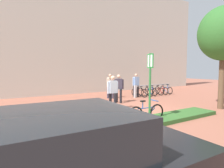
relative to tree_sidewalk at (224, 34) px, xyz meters
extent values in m
plane|color=#9E5B47|center=(-3.94, 1.96, -3.80)|extent=(60.00, 60.00, 0.00)
cube|color=beige|center=(-3.94, 10.14, 1.20)|extent=(28.00, 1.20, 10.00)
cube|color=#336028|center=(-4.93, -0.03, -3.72)|extent=(7.00, 1.10, 0.16)
cylinder|color=brown|center=(0.00, 0.00, -2.38)|extent=(0.28, 0.28, 2.84)
ellipsoid|color=#2D6628|center=(0.00, 0.00, 0.03)|extent=(2.47, 2.47, 2.72)
cylinder|color=#2D7238|center=(-4.96, -0.03, -2.49)|extent=(0.08, 0.08, 2.63)
cube|color=#198C33|center=(-4.96, -0.03, -1.45)|extent=(0.09, 0.36, 0.52)
cube|color=white|center=(-4.96, -0.03, -1.45)|extent=(0.09, 0.30, 0.44)
torus|color=black|center=(-5.41, 0.24, -3.47)|extent=(0.66, 0.11, 0.66)
torus|color=black|center=(-4.39, 0.16, -3.47)|extent=(0.66, 0.11, 0.66)
cylinder|color=#194CA5|center=(-4.90, 0.20, -3.25)|extent=(0.84, 0.10, 0.04)
cylinder|color=#194CA5|center=(-4.80, 0.19, -3.50)|extent=(0.61, 0.08, 0.44)
cylinder|color=#194CA5|center=(-5.08, 0.21, -3.13)|extent=(0.04, 0.04, 0.28)
cube|color=black|center=(-5.08, 0.21, -2.97)|extent=(0.21, 0.10, 0.05)
cylinder|color=#194CA5|center=(-4.51, 0.17, -2.99)|extent=(0.07, 0.42, 0.04)
cylinder|color=#99999E|center=(-1.13, 5.43, -3.40)|extent=(0.06, 0.06, 0.80)
cylinder|color=#99999E|center=(2.56, 5.65, -3.40)|extent=(0.06, 0.06, 0.80)
cylinder|color=#99999E|center=(0.72, 5.54, -3.00)|extent=(3.70, 0.28, 0.06)
torus|color=black|center=(-0.75, 5.00, -3.50)|extent=(0.15, 0.61, 0.61)
torus|color=black|center=(-0.90, 5.93, -3.50)|extent=(0.15, 0.61, 0.61)
cylinder|color=black|center=(-0.82, 5.46, -3.29)|extent=(0.15, 0.77, 0.03)
cylinder|color=black|center=(-0.84, 5.55, -3.53)|extent=(0.12, 0.56, 0.40)
cylinder|color=black|center=(-0.80, 5.30, -3.18)|extent=(0.03, 0.03, 0.26)
cube|color=black|center=(-0.80, 5.30, -3.04)|extent=(0.10, 0.19, 0.05)
cylinder|color=black|center=(-0.88, 5.81, -3.06)|extent=(0.39, 0.10, 0.04)
torus|color=black|center=(-0.15, 5.04, -3.50)|extent=(0.14, 0.61, 0.61)
torus|color=black|center=(-0.27, 5.96, -3.50)|extent=(0.14, 0.61, 0.61)
cylinder|color=black|center=(-0.21, 5.50, -3.29)|extent=(0.14, 0.77, 0.03)
cylinder|color=black|center=(-0.22, 5.59, -3.53)|extent=(0.11, 0.56, 0.40)
cylinder|color=black|center=(-0.19, 5.33, -3.18)|extent=(0.03, 0.03, 0.26)
cube|color=black|center=(-0.19, 5.33, -3.04)|extent=(0.10, 0.19, 0.05)
cylinder|color=black|center=(-0.26, 5.85, -3.06)|extent=(0.39, 0.09, 0.04)
torus|color=black|center=(0.36, 5.09, -3.50)|extent=(0.11, 0.61, 0.61)
torus|color=black|center=(0.45, 6.03, -3.50)|extent=(0.11, 0.61, 0.61)
cylinder|color=#194CA5|center=(0.41, 5.56, -3.29)|extent=(0.11, 0.77, 0.03)
cylinder|color=#194CA5|center=(0.41, 5.65, -3.53)|extent=(0.09, 0.56, 0.40)
cylinder|color=#194CA5|center=(0.39, 5.39, -3.18)|extent=(0.03, 0.03, 0.26)
cube|color=black|center=(0.39, 5.39, -3.04)|extent=(0.09, 0.19, 0.05)
cylinder|color=#194CA5|center=(0.44, 5.91, -3.06)|extent=(0.39, 0.07, 0.04)
torus|color=black|center=(1.08, 5.14, -3.50)|extent=(0.13, 0.61, 0.61)
torus|color=black|center=(0.96, 6.07, -3.50)|extent=(0.13, 0.61, 0.61)
cylinder|color=black|center=(1.02, 5.61, -3.29)|extent=(0.12, 0.77, 0.03)
cylinder|color=black|center=(1.01, 5.70, -3.53)|extent=(0.10, 0.56, 0.40)
cylinder|color=black|center=(1.04, 5.44, -3.18)|extent=(0.03, 0.03, 0.26)
cube|color=black|center=(1.04, 5.44, -3.04)|extent=(0.10, 0.19, 0.05)
cylinder|color=black|center=(0.98, 5.96, -3.06)|extent=(0.39, 0.08, 0.04)
torus|color=black|center=(1.60, 5.15, -3.50)|extent=(0.11, 0.61, 0.61)
torus|color=black|center=(1.68, 6.09, -3.50)|extent=(0.11, 0.61, 0.61)
cylinder|color=red|center=(1.64, 5.62, -3.29)|extent=(0.10, 0.77, 0.03)
cylinder|color=red|center=(1.64, 5.71, -3.53)|extent=(0.08, 0.56, 0.40)
cylinder|color=red|center=(1.62, 5.45, -3.18)|extent=(0.03, 0.03, 0.26)
cube|color=black|center=(1.62, 5.45, -3.04)|extent=(0.09, 0.19, 0.05)
cylinder|color=red|center=(1.67, 5.98, -3.06)|extent=(0.39, 0.07, 0.04)
torus|color=black|center=(2.18, 5.21, -3.50)|extent=(0.14, 0.61, 0.61)
torus|color=black|center=(2.32, 6.14, -3.50)|extent=(0.14, 0.61, 0.61)
cylinder|color=#194CA5|center=(2.25, 5.68, -3.29)|extent=(0.14, 0.77, 0.03)
cylinder|color=#194CA5|center=(2.26, 5.77, -3.53)|extent=(0.11, 0.56, 0.40)
cylinder|color=#194CA5|center=(2.23, 5.51, -3.18)|extent=(0.03, 0.03, 0.26)
cube|color=black|center=(2.23, 5.51, -3.04)|extent=(0.10, 0.19, 0.05)
cylinder|color=#194CA5|center=(2.30, 6.03, -3.06)|extent=(0.39, 0.09, 0.04)
cylinder|color=#ADADB2|center=(-1.38, 5.29, -3.35)|extent=(0.16, 0.16, 0.90)
cylinder|color=black|center=(-4.77, 2.64, -3.38)|extent=(0.14, 0.14, 0.85)
cylinder|color=black|center=(-4.94, 2.83, -3.38)|extent=(0.14, 0.14, 0.85)
cube|color=silver|center=(-4.86, 2.74, -2.64)|extent=(0.41, 0.26, 0.62)
cylinder|color=silver|center=(-4.60, 2.72, -2.67)|extent=(0.09, 0.09, 0.59)
cylinder|color=silver|center=(-5.12, 2.75, -2.67)|extent=(0.09, 0.09, 0.59)
sphere|color=tan|center=(-4.86, 2.74, -2.19)|extent=(0.22, 0.22, 0.22)
cylinder|color=#383342|center=(-2.93, 5.83, -3.38)|extent=(0.14, 0.14, 0.85)
cylinder|color=#383342|center=(-3.15, 6.08, -3.38)|extent=(0.14, 0.14, 0.85)
cube|color=beige|center=(-3.04, 5.96, -2.64)|extent=(0.43, 0.30, 0.62)
cylinder|color=beige|center=(-2.78, 6.00, -2.67)|extent=(0.09, 0.09, 0.59)
cylinder|color=beige|center=(-3.30, 5.91, -2.67)|extent=(0.09, 0.09, 0.59)
sphere|color=tan|center=(-3.04, 5.96, -2.19)|extent=(0.22, 0.22, 0.22)
cylinder|color=black|center=(-3.52, 4.40, -3.38)|extent=(0.14, 0.14, 0.85)
cylinder|color=black|center=(-3.47, 4.04, -3.38)|extent=(0.14, 0.14, 0.85)
cube|color=#383342|center=(-3.50, 4.22, -2.64)|extent=(0.46, 0.37, 0.62)
cylinder|color=#383342|center=(-3.74, 4.31, -2.67)|extent=(0.09, 0.09, 0.59)
cylinder|color=#383342|center=(-3.25, 4.13, -2.67)|extent=(0.09, 0.09, 0.59)
sphere|color=tan|center=(-3.50, 4.22, -2.19)|extent=(0.22, 0.22, 0.22)
cylinder|color=black|center=(-0.93, 5.49, -3.38)|extent=(0.14, 0.14, 0.85)
cylinder|color=black|center=(-1.11, 5.74, -3.38)|extent=(0.14, 0.14, 0.85)
cube|color=#8CB2E5|center=(-1.02, 5.62, -2.64)|extent=(0.40, 0.24, 0.62)
cylinder|color=#8CB2E5|center=(-0.76, 5.62, -2.67)|extent=(0.09, 0.09, 0.59)
cylinder|color=#8CB2E5|center=(-1.28, 5.62, -2.67)|extent=(0.09, 0.09, 0.59)
sphere|color=tan|center=(-1.02, 5.62, -2.19)|extent=(0.22, 0.22, 0.22)
cube|color=#1E2328|center=(-9.50, -2.97, -2.54)|extent=(2.47, 1.67, 0.56)
cylinder|color=black|center=(-7.81, -2.13, -3.48)|extent=(0.65, 0.24, 0.64)
camera|label=1|loc=(-9.82, -5.18, -1.75)|focal=30.13mm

